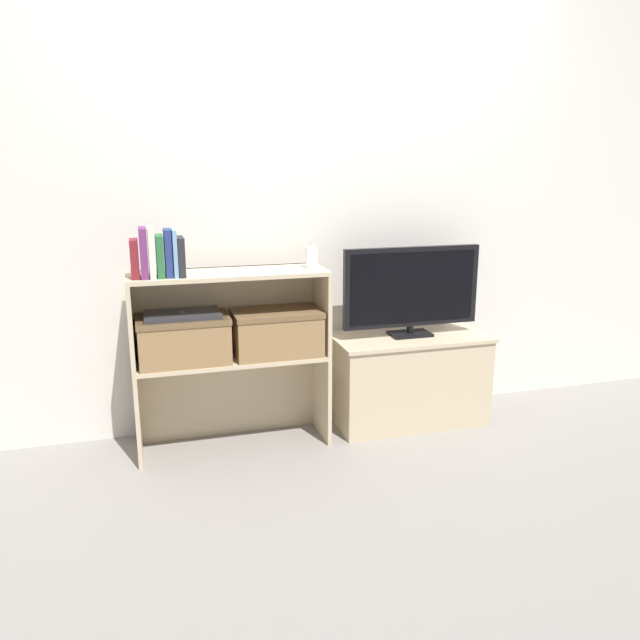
{
  "coord_description": "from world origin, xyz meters",
  "views": [
    {
      "loc": [
        -0.85,
        -2.78,
        1.39
      ],
      "look_at": [
        0.0,
        0.16,
        0.62
      ],
      "focal_mm": 35.0,
      "sensor_mm": 36.0,
      "label": 1
    }
  ],
  "objects_px": {
    "book_maroon": "(135,259)",
    "baby_monitor": "(312,257)",
    "laptop": "(182,315)",
    "book_charcoal": "(181,256)",
    "storage_basket_left": "(184,337)",
    "book_plum": "(144,253)",
    "storage_basket_right": "(277,330)",
    "book_forest": "(160,256)",
    "tv": "(412,289)",
    "book_ivory": "(152,252)",
    "tv_stand": "(408,378)",
    "book_navy": "(168,253)",
    "book_skyblue": "(175,253)"
  },
  "relations": [
    {
      "from": "book_skyblue",
      "to": "storage_basket_right",
      "type": "xyz_separation_m",
      "value": [
        0.47,
        0.04,
        -0.41
      ]
    },
    {
      "from": "tv_stand",
      "to": "tv",
      "type": "distance_m",
      "value": 0.5
    },
    {
      "from": "tv",
      "to": "book_forest",
      "type": "xyz_separation_m",
      "value": [
        -1.29,
        -0.09,
        0.24
      ]
    },
    {
      "from": "tv_stand",
      "to": "book_skyblue",
      "type": "bearing_deg",
      "value": -175.65
    },
    {
      "from": "tv",
      "to": "book_skyblue",
      "type": "bearing_deg",
      "value": -175.72
    },
    {
      "from": "book_navy",
      "to": "laptop",
      "type": "relative_size",
      "value": 0.61
    },
    {
      "from": "tv",
      "to": "book_maroon",
      "type": "xyz_separation_m",
      "value": [
        -1.4,
        -0.09,
        0.23
      ]
    },
    {
      "from": "book_plum",
      "to": "storage_basket_right",
      "type": "bearing_deg",
      "value": 3.43
    },
    {
      "from": "book_navy",
      "to": "book_skyblue",
      "type": "height_order",
      "value": "same"
    },
    {
      "from": "storage_basket_right",
      "to": "laptop",
      "type": "distance_m",
      "value": 0.46
    },
    {
      "from": "book_maroon",
      "to": "baby_monitor",
      "type": "height_order",
      "value": "book_maroon"
    },
    {
      "from": "tv",
      "to": "storage_basket_right",
      "type": "height_order",
      "value": "tv"
    },
    {
      "from": "book_maroon",
      "to": "book_charcoal",
      "type": "distance_m",
      "value": 0.2
    },
    {
      "from": "book_plum",
      "to": "book_ivory",
      "type": "distance_m",
      "value": 0.03
    },
    {
      "from": "book_ivory",
      "to": "baby_monitor",
      "type": "bearing_deg",
      "value": 3.87
    },
    {
      "from": "tv_stand",
      "to": "book_maroon",
      "type": "relative_size",
      "value": 4.81
    },
    {
      "from": "book_charcoal",
      "to": "baby_monitor",
      "type": "height_order",
      "value": "book_charcoal"
    },
    {
      "from": "book_charcoal",
      "to": "storage_basket_left",
      "type": "xyz_separation_m",
      "value": [
        -0.01,
        0.04,
        -0.39
      ]
    },
    {
      "from": "storage_basket_left",
      "to": "book_charcoal",
      "type": "bearing_deg",
      "value": -81.97
    },
    {
      "from": "storage_basket_left",
      "to": "storage_basket_right",
      "type": "xyz_separation_m",
      "value": [
        0.45,
        0.0,
        0.0
      ]
    },
    {
      "from": "book_ivory",
      "to": "book_skyblue",
      "type": "distance_m",
      "value": 0.1
    },
    {
      "from": "book_ivory",
      "to": "book_forest",
      "type": "relative_size",
      "value": 1.19
    },
    {
      "from": "tv_stand",
      "to": "book_plum",
      "type": "relative_size",
      "value": 3.74
    },
    {
      "from": "tv_stand",
      "to": "storage_basket_right",
      "type": "distance_m",
      "value": 0.82
    },
    {
      "from": "tv",
      "to": "book_maroon",
      "type": "relative_size",
      "value": 4.35
    },
    {
      "from": "tv",
      "to": "book_skyblue",
      "type": "relative_size",
      "value": 3.54
    },
    {
      "from": "book_plum",
      "to": "book_skyblue",
      "type": "bearing_deg",
      "value": 0.0
    },
    {
      "from": "book_plum",
      "to": "book_charcoal",
      "type": "relative_size",
      "value": 1.26
    },
    {
      "from": "tv",
      "to": "book_maroon",
      "type": "height_order",
      "value": "book_maroon"
    },
    {
      "from": "tv_stand",
      "to": "storage_basket_left",
      "type": "distance_m",
      "value": 1.25
    },
    {
      "from": "tv_stand",
      "to": "laptop",
      "type": "relative_size",
      "value": 2.36
    },
    {
      "from": "book_forest",
      "to": "tv",
      "type": "bearing_deg",
      "value": 4.06
    },
    {
      "from": "book_ivory",
      "to": "book_maroon",
      "type": "bearing_deg",
      "value": 180.0
    },
    {
      "from": "tv",
      "to": "baby_monitor",
      "type": "height_order",
      "value": "baby_monitor"
    },
    {
      "from": "book_forest",
      "to": "book_skyblue",
      "type": "relative_size",
      "value": 0.89
    },
    {
      "from": "tv",
      "to": "storage_basket_left",
      "type": "bearing_deg",
      "value": -177.38
    },
    {
      "from": "tv_stand",
      "to": "laptop",
      "type": "xyz_separation_m",
      "value": [
        -1.2,
        -0.06,
        0.45
      ]
    },
    {
      "from": "tv",
      "to": "book_skyblue",
      "type": "xyz_separation_m",
      "value": [
        -1.22,
        -0.09,
        0.25
      ]
    },
    {
      "from": "book_ivory",
      "to": "book_navy",
      "type": "xyz_separation_m",
      "value": [
        0.07,
        -0.0,
        -0.01
      ]
    },
    {
      "from": "book_maroon",
      "to": "baby_monitor",
      "type": "relative_size",
      "value": 1.33
    },
    {
      "from": "book_forest",
      "to": "storage_basket_left",
      "type": "relative_size",
      "value": 0.44
    },
    {
      "from": "baby_monitor",
      "to": "laptop",
      "type": "distance_m",
      "value": 0.68
    },
    {
      "from": "book_navy",
      "to": "book_maroon",
      "type": "bearing_deg",
      "value": 180.0
    },
    {
      "from": "book_navy",
      "to": "book_skyblue",
      "type": "distance_m",
      "value": 0.03
    },
    {
      "from": "tv",
      "to": "book_plum",
      "type": "relative_size",
      "value": 3.38
    },
    {
      "from": "book_plum",
      "to": "storage_basket_left",
      "type": "bearing_deg",
      "value": 13.07
    },
    {
      "from": "book_forest",
      "to": "laptop",
      "type": "bearing_deg",
      "value": 22.7
    },
    {
      "from": "baby_monitor",
      "to": "book_charcoal",
      "type": "bearing_deg",
      "value": -175.35
    },
    {
      "from": "book_ivory",
      "to": "tv_stand",
      "type": "bearing_deg",
      "value": 4.02
    },
    {
      "from": "book_maroon",
      "to": "book_skyblue",
      "type": "height_order",
      "value": "book_skyblue"
    }
  ]
}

